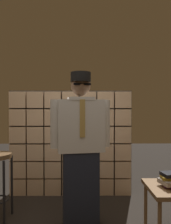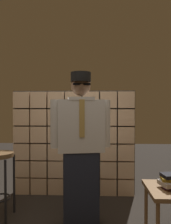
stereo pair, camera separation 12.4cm
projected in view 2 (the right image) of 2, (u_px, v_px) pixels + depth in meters
The scene contains 2 objects.
glass_block_wall at pixel (73, 143), 3.30m from camera, with size 1.84×0.10×1.58m.
standing_person at pixel (81, 145), 2.46m from camera, with size 0.68×0.33×1.69m.
Camera 2 is at (0.32, -1.99, 1.30)m, focal length 35.36 mm.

